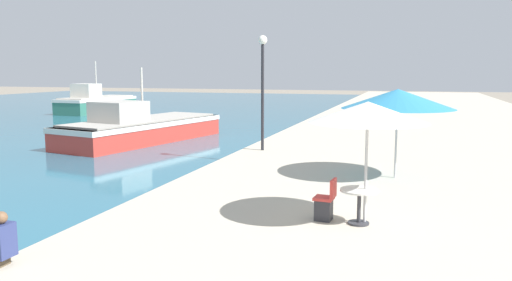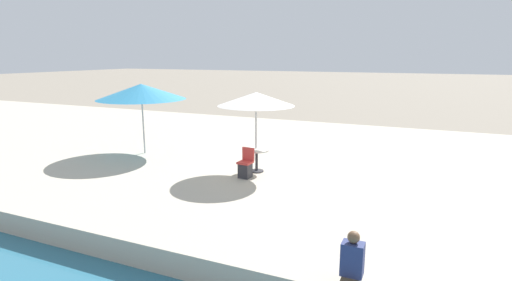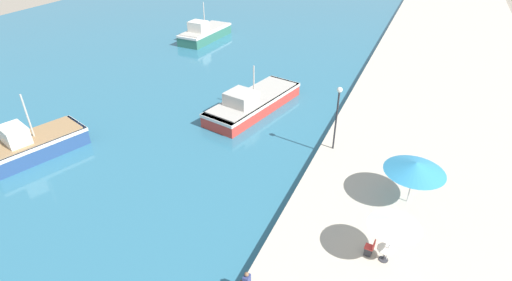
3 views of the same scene
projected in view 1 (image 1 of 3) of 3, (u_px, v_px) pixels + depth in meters
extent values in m
cube|color=#2D6B84|center=(8.00, 113.00, 44.71)|extent=(56.00, 90.00, 0.04)
cube|color=#BCB29E|center=(433.00, 122.00, 34.07)|extent=(16.00, 90.00, 0.59)
cube|color=red|center=(143.00, 131.00, 26.46)|extent=(5.10, 10.19, 1.12)
cube|color=silver|center=(143.00, 123.00, 26.40)|extent=(5.18, 10.30, 0.25)
cube|color=#ADA89E|center=(143.00, 120.00, 26.37)|extent=(4.69, 9.38, 0.10)
cube|color=#B7B2A8|center=(119.00, 111.00, 24.82)|extent=(2.59, 2.56, 1.01)
cylinder|color=#B7B2A8|center=(142.00, 93.00, 26.18)|extent=(0.12, 0.12, 2.69)
cube|color=#33705B|center=(97.00, 105.00, 45.33)|extent=(3.34, 8.19, 1.33)
cube|color=silver|center=(97.00, 99.00, 45.25)|extent=(3.41, 8.27, 0.25)
cube|color=#ADA89E|center=(97.00, 97.00, 45.23)|extent=(3.08, 7.53, 0.10)
cube|color=silver|center=(86.00, 91.00, 43.84)|extent=(2.12, 1.88, 1.19)
cylinder|color=#B7B2A8|center=(96.00, 79.00, 45.00)|extent=(0.12, 0.12, 3.19)
cylinder|color=#B7B7B7|center=(366.00, 170.00, 10.30)|extent=(0.06, 0.06, 2.28)
cone|color=white|center=(368.00, 112.00, 10.13)|extent=(2.45, 2.45, 0.43)
cylinder|color=#B7B7B7|center=(396.00, 141.00, 14.80)|extent=(0.06, 0.06, 2.22)
cone|color=teal|center=(398.00, 99.00, 14.63)|extent=(3.30, 3.30, 0.58)
cylinder|color=#333338|center=(359.00, 223.00, 10.41)|extent=(0.44, 0.44, 0.04)
cylinder|color=#333338|center=(359.00, 208.00, 10.37)|extent=(0.08, 0.08, 0.70)
cylinder|color=beige|center=(359.00, 190.00, 10.32)|extent=(0.80, 0.80, 0.04)
cube|color=#2D2D33|center=(324.00, 210.00, 10.66)|extent=(0.37, 0.37, 0.45)
cube|color=red|center=(324.00, 198.00, 10.62)|extent=(0.43, 0.43, 0.06)
cube|color=red|center=(333.00, 188.00, 10.52)|extent=(0.09, 0.40, 0.40)
cube|color=navy|center=(3.00, 240.00, 8.09)|extent=(0.26, 0.36, 0.56)
sphere|color=brown|center=(1.00, 218.00, 8.04)|extent=(0.20, 0.20, 0.20)
cylinder|color=#232328|center=(263.00, 98.00, 19.87)|extent=(0.12, 0.12, 4.20)
sphere|color=white|center=(263.00, 40.00, 19.56)|extent=(0.36, 0.36, 0.36)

